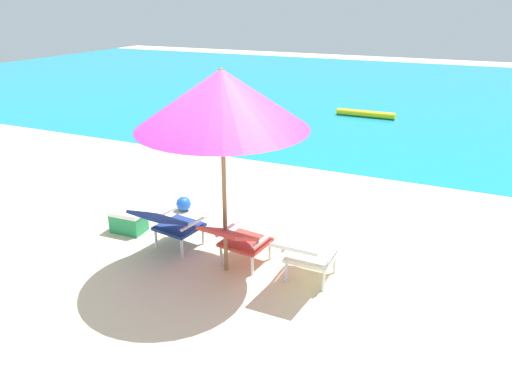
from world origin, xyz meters
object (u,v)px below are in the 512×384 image
beach_umbrella_center (222,99)px  lounge_chair_left (169,223)px  lounge_chair_center (238,239)px  lounge_chair_right (307,253)px  beach_ball (184,204)px  cooler_box (129,221)px  swim_buoy (366,114)px

beach_umbrella_center → lounge_chair_left: bearing=173.2°
lounge_chair_center → lounge_chair_left: bearing=178.5°
lounge_chair_right → beach_ball: size_ratio=3.89×
lounge_chair_left → cooler_box: (-0.86, 0.24, -0.24)m
swim_buoy → cooler_box: (-1.41, -8.36, 0.06)m
swim_buoy → lounge_chair_right: bearing=-81.6°
swim_buoy → lounge_chair_center: 8.64m
lounge_chair_left → lounge_chair_center: same height
lounge_chair_left → cooler_box: 0.92m
beach_umbrella_center → swim_buoy: bearing=92.0°
lounge_chair_right → cooler_box: lounge_chair_right is taller
beach_ball → lounge_chair_center: bearing=-37.8°
lounge_chair_center → beach_umbrella_center: (-0.12, -0.08, 1.64)m
swim_buoy → cooler_box: bearing=-99.6°
lounge_chair_right → beach_ball: bearing=153.6°
beach_umbrella_center → beach_ball: beach_umbrella_center is taller
lounge_chair_left → beach_umbrella_center: 1.85m
lounge_chair_center → beach_umbrella_center: 1.65m
swim_buoy → lounge_chair_center: size_ratio=1.72×
lounge_chair_left → beach_ball: size_ratio=4.17×
swim_buoy → lounge_chair_center: lounge_chair_center is taller
lounge_chair_left → swim_buoy: bearing=86.3°
lounge_chair_left → cooler_box: bearing=164.3°
lounge_chair_center → beach_umbrella_center: beach_umbrella_center is taller
lounge_chair_center → beach_ball: lounge_chair_center is taller
lounge_chair_right → cooler_box: size_ratio=1.81×
swim_buoy → beach_ball: size_ratio=7.08×
beach_umbrella_center → beach_ball: bearing=138.1°
beach_ball → cooler_box: bearing=-108.4°
swim_buoy → lounge_chair_center: bearing=-87.2°
swim_buoy → lounge_chair_left: (-0.56, -8.60, 0.31)m
lounge_chair_center → cooler_box: 1.87m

